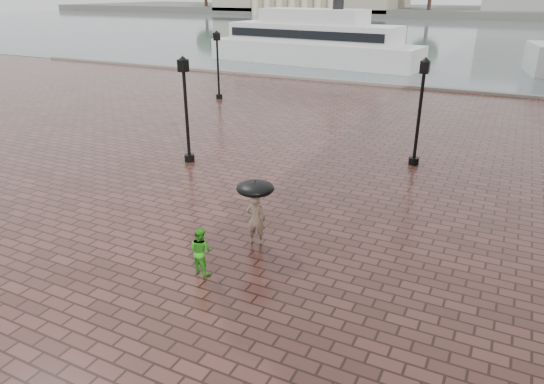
% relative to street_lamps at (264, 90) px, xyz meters
% --- Properties ---
extents(ground, '(300.00, 300.00, 0.00)m').
position_rel_street_lamps_xyz_m(ground, '(5.00, -15.33, -2.33)').
color(ground, '#3A201A').
rests_on(ground, ground).
extents(harbour_water, '(240.00, 240.00, 0.00)m').
position_rel_street_lamps_xyz_m(harbour_water, '(5.00, 76.67, -2.33)').
color(harbour_water, '#444F53').
rests_on(harbour_water, ground).
extents(quay_edge, '(80.00, 0.60, 0.30)m').
position_rel_street_lamps_xyz_m(quay_edge, '(5.00, 16.67, -2.33)').
color(quay_edge, slate).
rests_on(quay_edge, ground).
extents(far_shore, '(300.00, 60.00, 2.00)m').
position_rel_street_lamps_xyz_m(far_shore, '(5.00, 144.67, -1.33)').
color(far_shore, '#4C4C47').
rests_on(far_shore, ground).
extents(street_lamps, '(15.44, 12.44, 4.40)m').
position_rel_street_lamps_xyz_m(street_lamps, '(0.00, 0.00, 0.00)').
color(street_lamps, black).
rests_on(street_lamps, ground).
extents(adult_pedestrian, '(0.65, 0.51, 1.57)m').
position_rel_street_lamps_xyz_m(adult_pedestrian, '(5.21, -10.68, -1.54)').
color(adult_pedestrian, gray).
rests_on(adult_pedestrian, ground).
extents(child_pedestrian, '(0.72, 0.60, 1.32)m').
position_rel_street_lamps_xyz_m(child_pedestrian, '(4.68, -12.77, -1.66)').
color(child_pedestrian, green).
rests_on(child_pedestrian, ground).
extents(ferry_near, '(22.51, 7.45, 7.25)m').
position_rel_street_lamps_xyz_m(ferry_near, '(-7.78, 25.88, -0.15)').
color(ferry_near, silver).
rests_on(ferry_near, ground).
extents(umbrella, '(1.10, 1.10, 1.11)m').
position_rel_street_lamps_xyz_m(umbrella, '(5.21, -10.68, -0.55)').
color(umbrella, black).
rests_on(umbrella, ground).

